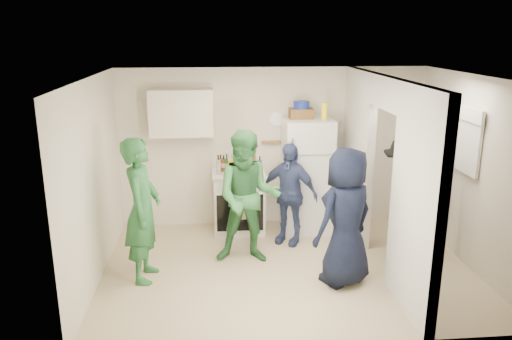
{
  "coord_description": "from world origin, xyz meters",
  "views": [
    {
      "loc": [
        -0.95,
        -5.94,
        3.04
      ],
      "look_at": [
        -0.38,
        0.4,
        1.25
      ],
      "focal_mm": 35.0,
      "sensor_mm": 36.0,
      "label": 1
    }
  ],
  "objects_px": {
    "person_denim": "(289,194)",
    "person_nook": "(404,199)",
    "fridge": "(307,175)",
    "yellow_cup_stack_top": "(324,111)",
    "person_green_center": "(248,198)",
    "person_green_left": "(142,210)",
    "person_navy": "(346,217)",
    "blue_bowl": "(301,105)",
    "wicker_basket": "(301,113)",
    "stove": "(239,201)"
  },
  "relations": [
    {
      "from": "person_denim",
      "to": "person_nook",
      "type": "relative_size",
      "value": 0.89
    },
    {
      "from": "fridge",
      "to": "person_nook",
      "type": "distance_m",
      "value": 1.58
    },
    {
      "from": "fridge",
      "to": "yellow_cup_stack_top",
      "type": "distance_m",
      "value": 1.03
    },
    {
      "from": "yellow_cup_stack_top",
      "to": "person_green_center",
      "type": "relative_size",
      "value": 0.14
    },
    {
      "from": "person_green_center",
      "to": "person_green_left",
      "type": "bearing_deg",
      "value": -157.76
    },
    {
      "from": "yellow_cup_stack_top",
      "to": "person_navy",
      "type": "relative_size",
      "value": 0.15
    },
    {
      "from": "fridge",
      "to": "person_green_left",
      "type": "height_order",
      "value": "person_green_left"
    },
    {
      "from": "blue_bowl",
      "to": "fridge",
      "type": "bearing_deg",
      "value": -26.57
    },
    {
      "from": "person_denim",
      "to": "person_navy",
      "type": "relative_size",
      "value": 0.87
    },
    {
      "from": "yellow_cup_stack_top",
      "to": "person_navy",
      "type": "distance_m",
      "value": 1.95
    },
    {
      "from": "blue_bowl",
      "to": "yellow_cup_stack_top",
      "type": "relative_size",
      "value": 0.96
    },
    {
      "from": "person_navy",
      "to": "wicker_basket",
      "type": "bearing_deg",
      "value": -113.04
    },
    {
      "from": "wicker_basket",
      "to": "fridge",
      "type": "bearing_deg",
      "value": -26.57
    },
    {
      "from": "person_nook",
      "to": "person_navy",
      "type": "bearing_deg",
      "value": -26.44
    },
    {
      "from": "person_navy",
      "to": "person_nook",
      "type": "distance_m",
      "value": 1.18
    },
    {
      "from": "person_green_left",
      "to": "person_navy",
      "type": "distance_m",
      "value": 2.48
    },
    {
      "from": "person_nook",
      "to": "stove",
      "type": "bearing_deg",
      "value": -87.7
    },
    {
      "from": "fridge",
      "to": "person_green_left",
      "type": "distance_m",
      "value": 2.72
    },
    {
      "from": "person_denim",
      "to": "fridge",
      "type": "bearing_deg",
      "value": 86.39
    },
    {
      "from": "stove",
      "to": "fridge",
      "type": "height_order",
      "value": "fridge"
    },
    {
      "from": "stove",
      "to": "yellow_cup_stack_top",
      "type": "distance_m",
      "value": 1.9
    },
    {
      "from": "person_navy",
      "to": "blue_bowl",
      "type": "bearing_deg",
      "value": -113.04
    },
    {
      "from": "stove",
      "to": "person_green_left",
      "type": "height_order",
      "value": "person_green_left"
    },
    {
      "from": "blue_bowl",
      "to": "yellow_cup_stack_top",
      "type": "xyz_separation_m",
      "value": [
        0.32,
        -0.15,
        -0.08
      ]
    },
    {
      "from": "fridge",
      "to": "wicker_basket",
      "type": "relative_size",
      "value": 5.03
    },
    {
      "from": "person_denim",
      "to": "person_nook",
      "type": "height_order",
      "value": "person_nook"
    },
    {
      "from": "person_green_center",
      "to": "person_denim",
      "type": "distance_m",
      "value": 0.85
    },
    {
      "from": "person_green_center",
      "to": "person_denim",
      "type": "bearing_deg",
      "value": 47.3
    },
    {
      "from": "stove",
      "to": "person_denim",
      "type": "relative_size",
      "value": 0.63
    },
    {
      "from": "stove",
      "to": "blue_bowl",
      "type": "bearing_deg",
      "value": 1.21
    },
    {
      "from": "person_green_left",
      "to": "person_denim",
      "type": "relative_size",
      "value": 1.21
    },
    {
      "from": "fridge",
      "to": "yellow_cup_stack_top",
      "type": "xyz_separation_m",
      "value": [
        0.22,
        -0.1,
        1.01
      ]
    },
    {
      "from": "stove",
      "to": "person_nook",
      "type": "distance_m",
      "value": 2.48
    },
    {
      "from": "person_navy",
      "to": "person_nook",
      "type": "xyz_separation_m",
      "value": [
        0.98,
        0.65,
        -0.02
      ]
    },
    {
      "from": "person_nook",
      "to": "fridge",
      "type": "bearing_deg",
      "value": -104.61
    },
    {
      "from": "wicker_basket",
      "to": "person_green_left",
      "type": "height_order",
      "value": "wicker_basket"
    },
    {
      "from": "fridge",
      "to": "person_denim",
      "type": "bearing_deg",
      "value": -125.91
    },
    {
      "from": "blue_bowl",
      "to": "person_green_left",
      "type": "bearing_deg",
      "value": -146.28
    },
    {
      "from": "wicker_basket",
      "to": "person_green_center",
      "type": "xyz_separation_m",
      "value": [
        -0.88,
        -1.09,
        -0.93
      ]
    },
    {
      "from": "person_navy",
      "to": "yellow_cup_stack_top",
      "type": "bearing_deg",
      "value": -123.33
    },
    {
      "from": "yellow_cup_stack_top",
      "to": "person_denim",
      "type": "xyz_separation_m",
      "value": [
        -0.57,
        -0.39,
        -1.13
      ]
    },
    {
      "from": "stove",
      "to": "person_navy",
      "type": "xyz_separation_m",
      "value": [
        1.2,
        -1.79,
        0.38
      ]
    },
    {
      "from": "person_green_left",
      "to": "person_green_center",
      "type": "height_order",
      "value": "person_green_left"
    },
    {
      "from": "fridge",
      "to": "blue_bowl",
      "type": "bearing_deg",
      "value": 153.43
    },
    {
      "from": "blue_bowl",
      "to": "person_navy",
      "type": "height_order",
      "value": "blue_bowl"
    },
    {
      "from": "stove",
      "to": "blue_bowl",
      "type": "relative_size",
      "value": 3.98
    },
    {
      "from": "person_green_left",
      "to": "person_navy",
      "type": "bearing_deg",
      "value": -91.95
    },
    {
      "from": "stove",
      "to": "person_green_left",
      "type": "distance_m",
      "value": 1.98
    },
    {
      "from": "person_green_center",
      "to": "person_navy",
      "type": "xyz_separation_m",
      "value": [
        1.13,
        -0.72,
        -0.04
      ]
    },
    {
      "from": "fridge",
      "to": "person_navy",
      "type": "height_order",
      "value": "fridge"
    }
  ]
}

